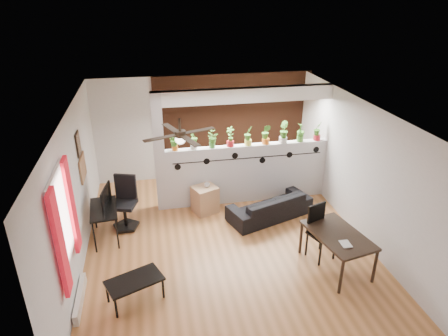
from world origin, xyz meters
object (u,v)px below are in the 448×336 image
potted_plant_3 (230,136)px  potted_plant_1 (193,139)px  potted_plant_0 (175,141)px  sofa (270,206)px  dining_table (338,238)px  ceiling_fan (180,136)px  computer_desk (104,211)px  cup (207,185)px  potted_plant_5 (266,134)px  folding_chair (319,227)px  potted_plant_4 (248,135)px  potted_plant_8 (318,130)px  coffee_table (134,282)px  potted_plant_7 (301,132)px  cube_shelf (205,199)px  potted_plant_2 (212,139)px  office_chair (125,206)px  potted_plant_6 (284,132)px

potted_plant_3 → potted_plant_1: bearing=180.0°
potted_plant_0 → sofa: potted_plant_0 is taller
dining_table → potted_plant_3: bearing=116.4°
ceiling_fan → computer_desk: bearing=150.0°
sofa → potted_plant_3: bearing=-69.1°
ceiling_fan → dining_table: 3.16m
potted_plant_1 → computer_desk: (-1.87, -0.96, -0.96)m
potted_plant_1 → cup: potted_plant_1 is taller
potted_plant_5 → folding_chair: (0.35, -2.25, -0.98)m
potted_plant_4 → potted_plant_8: size_ratio=0.99×
potted_plant_5 → computer_desk: (-3.45, -0.96, -0.98)m
ceiling_fan → potted_plant_1: bearing=77.0°
potted_plant_8 → coffee_table: (-4.07, -2.80, -1.23)m
potted_plant_7 → cube_shelf: potted_plant_7 is taller
potted_plant_7 → dining_table: 2.82m
potted_plant_8 → cup: size_ratio=3.66×
potted_plant_8 → potted_plant_7: bearing=180.0°
sofa → cup: bearing=-39.9°
potted_plant_2 → coffee_table: bearing=-121.2°
potted_plant_8 → office_chair: size_ratio=0.40×
potted_plant_2 → office_chair: (-1.88, -0.61, -1.07)m
potted_plant_1 → office_chair: potted_plant_1 is taller
ceiling_fan → potted_plant_7: (2.79, 1.80, -0.75)m
potted_plant_1 → office_chair: bearing=-157.7°
coffee_table → potted_plant_6: bearing=40.5°
ceiling_fan → sofa: 2.97m
potted_plant_2 → coffee_table: size_ratio=0.39×
potted_plant_3 → potted_plant_7: 1.58m
folding_chair → coffee_table: folding_chair is taller
potted_plant_6 → folding_chair: size_ratio=0.47×
potted_plant_0 → dining_table: bearing=-46.6°
potted_plant_5 → potted_plant_6: size_ratio=0.92×
potted_plant_5 → cup: potted_plant_5 is taller
potted_plant_5 → cup: (-1.36, -0.34, -0.94)m
cup → computer_desk: size_ratio=0.12×
potted_plant_7 → computer_desk: bearing=-167.2°
potted_plant_0 → potted_plant_1: size_ratio=0.92×
ceiling_fan → cube_shelf: size_ratio=2.01×
potted_plant_2 → folding_chair: potted_plant_2 is taller
potted_plant_3 → potted_plant_0: bearing=-180.0°
potted_plant_3 → cup: 1.15m
potted_plant_6 → cup: bearing=-169.1°
potted_plant_0 → computer_desk: size_ratio=0.39×
ceiling_fan → folding_chair: (2.34, -0.45, -1.71)m
potted_plant_1 → cube_shelf: size_ratio=0.69×
potted_plant_3 → dining_table: bearing=-63.6°
potted_plant_1 → cube_shelf: (0.17, -0.34, -1.27)m
ceiling_fan → potted_plant_3: size_ratio=2.73×
potted_plant_4 → potted_plant_5: bearing=0.0°
potted_plant_2 → potted_plant_8: (2.37, 0.00, 0.03)m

